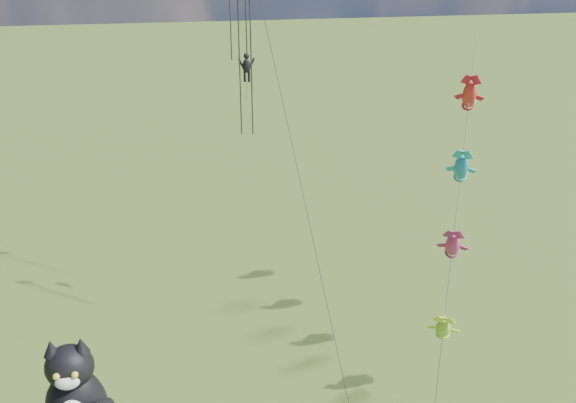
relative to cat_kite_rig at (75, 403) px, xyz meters
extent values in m
ellipsoid|color=black|center=(0.00, 0.10, 1.75)|extent=(2.22, 2.08, 1.83)
cone|color=black|center=(-0.57, 0.10, 2.71)|extent=(0.74, 0.74, 0.68)
cone|color=black|center=(0.56, 0.10, 2.71)|extent=(0.74, 0.74, 0.68)
ellipsoid|color=white|center=(0.00, -0.63, 1.58)|extent=(1.02, 0.65, 0.66)
sphere|color=gold|center=(-0.34, -0.71, 1.95)|extent=(0.27, 0.27, 0.27)
sphere|color=gold|center=(0.34, -0.71, 1.95)|extent=(0.27, 0.27, 0.27)
cylinder|color=black|center=(19.45, 8.68, 1.92)|extent=(6.61, 14.41, 18.73)
ellipsoid|color=green|center=(18.00, 5.52, -2.20)|extent=(1.62, 2.28, 2.33)
ellipsoid|color=#D83373|center=(19.23, 8.20, 1.30)|extent=(1.62, 2.28, 2.33)
ellipsoid|color=blue|center=(20.46, 10.89, 4.79)|extent=(1.62, 2.28, 2.33)
ellipsoid|color=red|center=(21.68, 13.57, 8.28)|extent=(1.62, 2.28, 2.33)
cylinder|color=black|center=(10.43, 7.02, 6.06)|extent=(4.22, 16.58, 27.01)
cylinder|color=black|center=(8.07, 12.13, 10.59)|extent=(0.08, 0.08, 7.45)
cylinder|color=black|center=(8.68, 12.13, 10.59)|extent=(0.08, 0.08, 7.45)
camera|label=1|loc=(5.33, -21.34, 18.03)|focal=40.00mm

